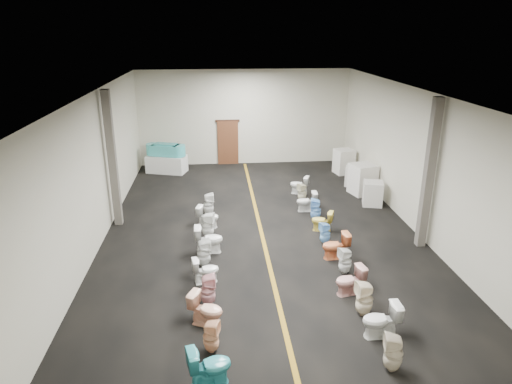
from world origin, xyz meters
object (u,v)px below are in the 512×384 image
at_px(toilet_right_1, 381,320).
at_px(toilet_right_8, 316,210).
at_px(toilet_right_11, 299,185).
at_px(toilet_right_7, 322,221).
at_px(toilet_left_8, 208,217).
at_px(appliance_crate_b, 363,179).
at_px(appliance_crate_d, 344,161).
at_px(toilet_left_9, 208,204).
at_px(toilet_left_4, 206,270).
at_px(toilet_right_6, 325,233).
at_px(toilet_right_4, 345,261).
at_px(toilet_right_9, 307,202).
at_px(toilet_left_1, 211,337).
at_px(toilet_left_7, 208,226).
at_px(toilet_left_3, 208,290).
at_px(bathtub, 166,150).
at_px(appliance_crate_a, 373,193).
at_px(toilet_right_5, 336,246).
at_px(display_table, 167,164).
at_px(toilet_left_2, 206,310).
at_px(toilet_left_5, 204,253).
at_px(toilet_right_2, 364,299).
at_px(toilet_right_0, 393,353).
at_px(appliance_crate_c, 355,176).
at_px(toilet_right_3, 350,281).
at_px(toilet_left_0, 210,366).
at_px(toilet_left_6, 209,239).
at_px(toilet_right_10, 302,192).

relative_size(toilet_right_1, toilet_right_8, 1.02).
bearing_deg(toilet_right_11, toilet_right_7, 26.01).
bearing_deg(toilet_left_8, appliance_crate_b, -50.67).
relative_size(appliance_crate_b, appliance_crate_d, 1.09).
xyz_separation_m(toilet_left_9, toilet_right_1, (3.72, -7.17, 0.00)).
xyz_separation_m(toilet_left_4, toilet_right_6, (3.62, 1.94, 0.00)).
relative_size(toilet_right_4, toilet_right_6, 1.07).
xyz_separation_m(toilet_right_6, toilet_right_9, (-0.05, 2.67, 0.02)).
bearing_deg(toilet_right_4, toilet_right_7, 165.80).
distance_m(toilet_left_1, toilet_left_7, 5.44).
xyz_separation_m(toilet_left_3, toilet_right_4, (3.67, 1.17, -0.03)).
distance_m(bathtub, toilet_left_1, 12.86).
xyz_separation_m(appliance_crate_a, toilet_right_5, (-2.46, -4.04, -0.06)).
bearing_deg(display_table, toilet_right_6, -55.28).
relative_size(toilet_left_9, toilet_right_7, 1.15).
relative_size(toilet_left_2, toilet_right_11, 1.03).
relative_size(toilet_left_5, toilet_right_5, 1.05).
distance_m(toilet_left_7, toilet_right_2, 5.74).
xyz_separation_m(appliance_crate_d, toilet_right_11, (-2.51, -2.56, -0.18)).
distance_m(toilet_left_4, toilet_right_0, 5.13).
height_order(display_table, appliance_crate_a, appliance_crate_a).
distance_m(appliance_crate_c, toilet_right_3, 8.61).
relative_size(toilet_left_7, toilet_right_11, 1.12).
xyz_separation_m(toilet_left_2, toilet_right_5, (3.66, 2.81, 0.00)).
bearing_deg(toilet_left_9, toilet_left_3, 175.19).
relative_size(toilet_left_2, toilet_right_6, 1.11).
xyz_separation_m(toilet_left_8, toilet_right_9, (3.54, 1.08, 0.00)).
relative_size(toilet_left_0, toilet_right_3, 1.09).
bearing_deg(toilet_right_8, toilet_left_0, -13.92).
bearing_deg(toilet_right_3, bathtub, -165.13).
relative_size(display_table, toilet_left_6, 2.09).
relative_size(display_table, toilet_left_0, 2.13).
distance_m(appliance_crate_b, toilet_right_6, 5.02).
xyz_separation_m(appliance_crate_d, toilet_right_2, (-2.51, -10.80, -0.12)).
height_order(toilet_left_2, toilet_right_9, toilet_left_2).
xyz_separation_m(bathtub, toilet_right_7, (5.65, -7.05, -0.72)).
height_order(toilet_right_0, toilet_right_11, toilet_right_0).
height_order(toilet_right_2, toilet_right_10, toilet_right_2).
distance_m(toilet_left_4, toilet_left_5, 0.83).
bearing_deg(toilet_right_5, toilet_left_4, -78.92).
relative_size(toilet_left_2, toilet_left_5, 0.95).
relative_size(toilet_left_0, toilet_left_1, 1.13).
distance_m(appliance_crate_b, toilet_right_8, 3.51).
height_order(toilet_left_5, toilet_left_8, toilet_left_5).
bearing_deg(appliance_crate_a, toilet_right_7, -138.41).
distance_m(appliance_crate_c, toilet_right_1, 10.20).
height_order(toilet_left_1, toilet_left_5, toilet_left_5).
height_order(toilet_left_1, toilet_left_4, toilet_left_1).
bearing_deg(toilet_left_1, toilet_left_6, 18.94).
xyz_separation_m(toilet_left_7, toilet_right_9, (3.53, 1.94, -0.05)).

